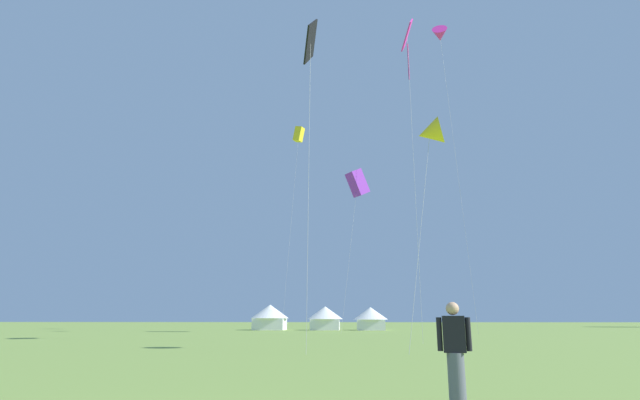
# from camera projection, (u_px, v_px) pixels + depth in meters

# --- Properties ---
(kite_black_diamond) EXTENTS (0.72, 2.70, 16.49)m
(kite_black_diamond) POSITION_uv_depth(u_px,v_px,m) (311.00, 43.00, 24.73)
(kite_black_diamond) COLOR black
(kite_black_diamond) RESTS_ON ground
(kite_yellow_box) EXTENTS (2.60, 1.95, 27.87)m
(kite_yellow_box) POSITION_uv_depth(u_px,v_px,m) (299.00, 135.00, 68.66)
(kite_yellow_box) COLOR yellow
(kite_yellow_box) RESTS_ON ground
(kite_purple_box) EXTENTS (3.37, 3.41, 17.84)m
(kite_purple_box) POSITION_uv_depth(u_px,v_px,m) (357.00, 183.00, 54.63)
(kite_purple_box) COLOR purple
(kite_purple_box) RESTS_ON ground
(kite_yellow_delta) EXTENTS (2.60, 3.09, 11.39)m
(kite_yellow_delta) POSITION_uv_depth(u_px,v_px,m) (430.00, 133.00, 24.63)
(kite_yellow_delta) COLOR yellow
(kite_yellow_delta) RESTS_ON ground
(kite_magenta_diamond) EXTENTS (1.03, 3.19, 23.08)m
(kite_magenta_diamond) POSITION_uv_depth(u_px,v_px,m) (407.00, 38.00, 35.56)
(kite_magenta_diamond) COLOR #E02DA3
(kite_magenta_diamond) RESTS_ON ground
(kite_magenta_delta) EXTENTS (2.71, 2.44, 34.27)m
(kite_magenta_delta) POSITION_uv_depth(u_px,v_px,m) (440.00, 35.00, 55.84)
(kite_magenta_delta) COLOR #E02DA3
(kite_magenta_delta) RESTS_ON ground
(person_spectator) EXTENTS (0.57, 0.28, 1.73)m
(person_spectator) POSITION_uv_depth(u_px,v_px,m) (455.00, 356.00, 8.11)
(person_spectator) COLOR #565B66
(person_spectator) RESTS_ON ground
(festival_tent_left) EXTENTS (4.95, 4.95, 3.22)m
(festival_tent_left) POSITION_uv_depth(u_px,v_px,m) (270.00, 316.00, 63.28)
(festival_tent_left) COLOR white
(festival_tent_left) RESTS_ON ground
(festival_tent_center) EXTENTS (4.59, 4.59, 2.98)m
(festival_tent_center) POSITION_uv_depth(u_px,v_px,m) (325.00, 317.00, 62.74)
(festival_tent_center) COLOR white
(festival_tent_center) RESTS_ON ground
(festival_tent_right) EXTENTS (4.43, 4.43, 2.88)m
(festival_tent_right) POSITION_uv_depth(u_px,v_px,m) (371.00, 317.00, 62.32)
(festival_tent_right) COLOR white
(festival_tent_right) RESTS_ON ground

